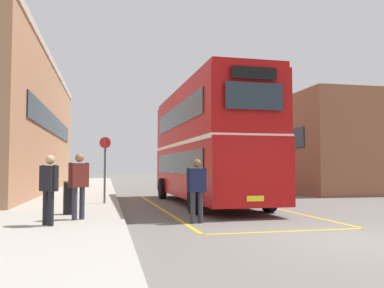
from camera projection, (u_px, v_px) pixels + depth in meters
The scene contains 12 objects.
ground_plane at pixel (198, 195), 22.76m from camera, with size 135.60×135.60×0.00m, color #66605B.
sidewalk_left at pixel (80, 192), 23.79m from camera, with size 4.00×57.60×0.14m, color #A39E93.
brick_building_left at pixel (0, 127), 23.92m from camera, with size 6.13×22.70×7.72m.
depot_building_right at pixel (315, 147), 28.05m from camera, with size 6.95×13.73×5.77m.
double_decker_bus at pixel (206, 143), 17.08m from camera, with size 3.11×10.69×4.75m.
single_deck_bus at pixel (213, 166), 34.92m from camera, with size 3.67×9.47×3.02m.
pedestrian_boarding at pixel (197, 186), 11.28m from camera, with size 0.58×0.31×1.75m.
pedestrian_waiting_near at pixel (79, 181), 10.96m from camera, with size 0.53×0.47×1.76m.
pedestrian_waiting_far at pixel (49, 185), 9.86m from camera, with size 0.48×0.51×1.68m.
litter_bin at pixel (70, 197), 12.18m from camera, with size 0.43×0.43×0.99m.
bus_stop_sign at pixel (105, 163), 15.95m from camera, with size 0.44×0.13×2.56m.
bay_marking_yellow at pixel (220, 209), 15.02m from camera, with size 4.61×12.73×0.01m.
Camera 1 is at (-4.99, -7.93, 1.53)m, focal length 38.54 mm.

